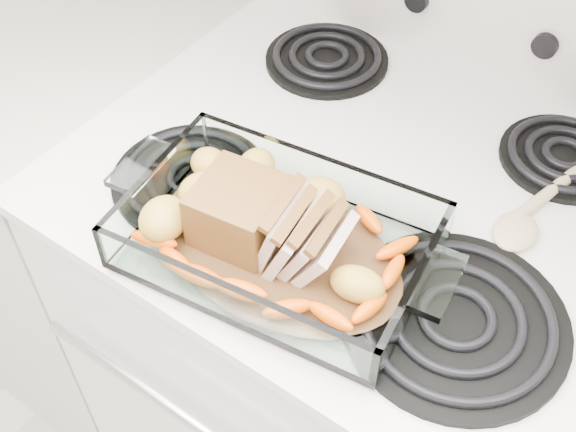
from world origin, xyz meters
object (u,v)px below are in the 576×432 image
Objects in this scene: baking_dish at (278,243)px; pork_roast at (260,218)px; electric_range at (356,351)px; counter_left at (95,201)px.

pork_roast is at bearing 172.39° from baking_dish.
baking_dish is (-0.02, -0.20, 0.48)m from electric_range.
counter_left is 5.18× the size of pork_roast.
pork_roast is (-0.03, -0.00, 0.03)m from baking_dish.
counter_left is (-0.67, -0.00, -0.02)m from electric_range.
electric_range reaches higher than counter_left.
pork_roast is at bearing -103.87° from electric_range.
baking_dish is at bearing -96.75° from electric_range.
electric_range is 0.52m from baking_dish.
electric_range is at bearing 78.89° from pork_roast.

